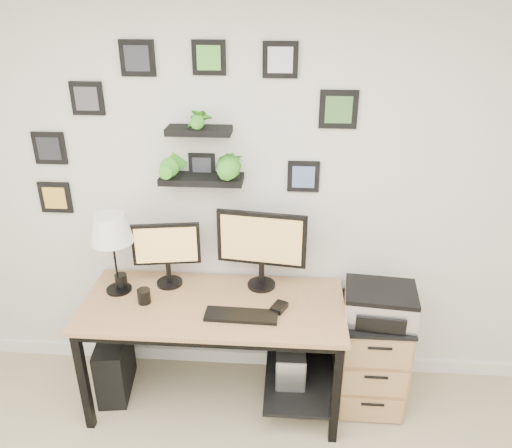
# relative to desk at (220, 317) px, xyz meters

# --- Properties ---
(room) EXTENTS (4.00, 4.00, 4.00)m
(room) POSITION_rel_desk_xyz_m (0.18, 0.32, -0.58)
(room) COLOR tan
(room) RESTS_ON ground
(desk) EXTENTS (1.60, 0.70, 0.75)m
(desk) POSITION_rel_desk_xyz_m (0.00, 0.00, 0.00)
(desk) COLOR tan
(desk) RESTS_ON ground
(monitor_left) EXTENTS (0.42, 0.19, 0.43)m
(monitor_left) POSITION_rel_desk_xyz_m (-0.35, 0.16, 0.38)
(monitor_left) COLOR black
(monitor_left) RESTS_ON desk
(monitor_right) EXTENTS (0.56, 0.20, 0.52)m
(monitor_right) POSITION_rel_desk_xyz_m (0.25, 0.18, 0.43)
(monitor_right) COLOR black
(monitor_right) RESTS_ON desk
(keyboard) EXTENTS (0.43, 0.15, 0.02)m
(keyboard) POSITION_rel_desk_xyz_m (0.15, -0.16, 0.13)
(keyboard) COLOR black
(keyboard) RESTS_ON desk
(mouse) EXTENTS (0.11, 0.13, 0.03)m
(mouse) POSITION_rel_desk_xyz_m (0.37, -0.07, 0.14)
(mouse) COLOR black
(mouse) RESTS_ON desk
(table_lamp) EXTENTS (0.26, 0.26, 0.53)m
(table_lamp) POSITION_rel_desk_xyz_m (-0.65, 0.07, 0.55)
(table_lamp) COLOR black
(table_lamp) RESTS_ON desk
(mug) EXTENTS (0.08, 0.08, 0.09)m
(mug) POSITION_rel_desk_xyz_m (-0.45, -0.06, 0.17)
(mug) COLOR black
(mug) RESTS_ON desk
(pen_cup) EXTENTS (0.08, 0.08, 0.10)m
(pen_cup) POSITION_rel_desk_xyz_m (-0.64, 0.10, 0.17)
(pen_cup) COLOR black
(pen_cup) RESTS_ON desk
(pc_tower_black) EXTENTS (0.24, 0.43, 0.41)m
(pc_tower_black) POSITION_rel_desk_xyz_m (-0.72, -0.01, -0.42)
(pc_tower_black) COLOR black
(pc_tower_black) RESTS_ON ground
(pc_tower_grey) EXTENTS (0.19, 0.43, 0.42)m
(pc_tower_grey) POSITION_rel_desk_xyz_m (0.45, 0.05, -0.42)
(pc_tower_grey) COLOR gray
(pc_tower_grey) RESTS_ON ground
(file_cabinet) EXTENTS (0.43, 0.53, 0.67)m
(file_cabinet) POSITION_rel_desk_xyz_m (0.96, 0.06, -0.29)
(file_cabinet) COLOR tan
(file_cabinet) RESTS_ON ground
(printer) EXTENTS (0.45, 0.38, 0.19)m
(printer) POSITION_rel_desk_xyz_m (0.98, 0.01, 0.14)
(printer) COLOR silver
(printer) RESTS_ON file_cabinet
(wall_decor) EXTENTS (1.98, 0.18, 1.07)m
(wall_decor) POSITION_rel_desk_xyz_m (-0.14, 0.26, 1.05)
(wall_decor) COLOR black
(wall_decor) RESTS_ON ground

